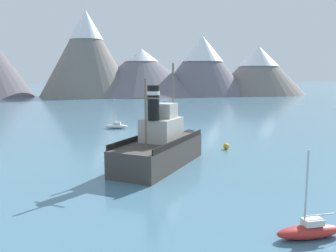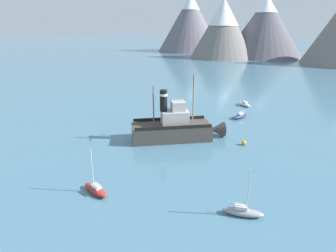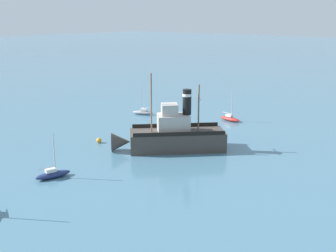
{
  "view_description": "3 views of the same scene",
  "coord_description": "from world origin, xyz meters",
  "px_view_note": "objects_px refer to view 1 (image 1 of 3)",
  "views": [
    {
      "loc": [
        -10.87,
        -31.99,
        8.81
      ],
      "look_at": [
        1.84,
        3.44,
        3.29
      ],
      "focal_mm": 38.0,
      "sensor_mm": 36.0,
      "label": 1
    },
    {
      "loc": [
        25.44,
        -34.77,
        17.26
      ],
      "look_at": [
        -0.02,
        -1.52,
        2.6
      ],
      "focal_mm": 32.0,
      "sensor_mm": 36.0,
      "label": 2
    },
    {
      "loc": [
        -32.85,
        40.1,
        16.73
      ],
      "look_at": [
        -0.34,
        1.62,
        3.47
      ],
      "focal_mm": 45.0,
      "sensor_mm": 36.0,
      "label": 3
    }
  ],
  "objects_px": {
    "sailboat_white": "(116,126)",
    "mooring_buoy": "(226,146)",
    "sailboat_red": "(309,230)",
    "old_tugboat": "(162,146)",
    "sailboat_navy": "(149,133)"
  },
  "relations": [
    {
      "from": "sailboat_navy",
      "to": "sailboat_white",
      "type": "bearing_deg",
      "value": 108.85
    },
    {
      "from": "old_tugboat",
      "to": "sailboat_red",
      "type": "distance_m",
      "value": 17.9
    },
    {
      "from": "sailboat_red",
      "to": "sailboat_navy",
      "type": "xyz_separation_m",
      "value": [
        1.03,
        33.46,
        0.0
      ]
    },
    {
      "from": "old_tugboat",
      "to": "mooring_buoy",
      "type": "height_order",
      "value": "old_tugboat"
    },
    {
      "from": "old_tugboat",
      "to": "sailboat_white",
      "type": "bearing_deg",
      "value": 88.95
    },
    {
      "from": "sailboat_red",
      "to": "mooring_buoy",
      "type": "xyz_separation_m",
      "value": [
        7.04,
        21.88,
        -0.08
      ]
    },
    {
      "from": "sailboat_red",
      "to": "sailboat_navy",
      "type": "distance_m",
      "value": 33.48
    },
    {
      "from": "sailboat_white",
      "to": "mooring_buoy",
      "type": "relative_size",
      "value": 7.0
    },
    {
      "from": "old_tugboat",
      "to": "mooring_buoy",
      "type": "xyz_separation_m",
      "value": [
        9.45,
        4.21,
        -1.48
      ]
    },
    {
      "from": "sailboat_white",
      "to": "sailboat_red",
      "type": "height_order",
      "value": "same"
    },
    {
      "from": "sailboat_navy",
      "to": "mooring_buoy",
      "type": "bearing_deg",
      "value": -62.58
    },
    {
      "from": "sailboat_white",
      "to": "sailboat_red",
      "type": "relative_size",
      "value": 1.0
    },
    {
      "from": "sailboat_white",
      "to": "mooring_buoy",
      "type": "xyz_separation_m",
      "value": [
        9.0,
        -20.35,
        -0.08
      ]
    },
    {
      "from": "sailboat_white",
      "to": "mooring_buoy",
      "type": "bearing_deg",
      "value": -66.14
    },
    {
      "from": "sailboat_white",
      "to": "sailboat_red",
      "type": "xyz_separation_m",
      "value": [
        1.97,
        -42.24,
        0.0
      ]
    }
  ]
}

